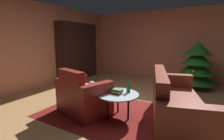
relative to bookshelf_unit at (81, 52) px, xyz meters
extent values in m
plane|color=#AD804E|center=(2.64, -1.74, -1.00)|extent=(7.86, 7.86, 0.00)
cube|color=tan|center=(2.64, 1.57, 0.28)|extent=(5.85, 0.06, 2.54)
cube|color=tan|center=(-0.25, -1.74, 0.28)|extent=(0.06, 6.67, 2.54)
cube|color=maroon|center=(2.71, -2.14, -0.99)|extent=(2.95, 1.89, 0.01)
cube|color=black|center=(0.15, -0.13, 0.03)|extent=(0.03, 1.81, 2.05)
cube|color=black|center=(-0.02, 0.77, 0.03)|extent=(0.36, 0.03, 2.05)
cube|color=black|center=(-0.02, -1.02, 0.03)|extent=(0.36, 0.03, 2.05)
cube|color=black|center=(-0.02, -0.13, -0.98)|extent=(0.34, 1.76, 0.03)
cube|color=black|center=(-0.02, -0.13, -0.65)|extent=(0.34, 1.76, 0.03)
cube|color=black|center=(-0.02, -0.13, -0.31)|extent=(0.34, 1.76, 0.02)
cube|color=black|center=(-0.02, -0.13, 0.03)|extent=(0.34, 1.76, 0.02)
cube|color=black|center=(-0.02, -0.13, 0.36)|extent=(0.34, 1.76, 0.02)
cube|color=black|center=(-0.02, -0.13, 0.70)|extent=(0.34, 1.76, 0.02)
cube|color=black|center=(-0.02, -0.13, 1.04)|extent=(0.34, 1.76, 0.03)
cube|color=black|center=(-0.16, -0.13, -0.36)|extent=(0.05, 0.86, 0.54)
cube|color=black|center=(-0.13, -0.13, -0.36)|extent=(0.03, 0.89, 0.57)
cube|color=#2F7937|center=(-0.10, 0.72, -0.83)|extent=(0.18, 0.03, 0.29)
cube|color=#ADAD86|center=(-0.06, 0.68, -0.85)|extent=(0.25, 0.04, 0.24)
cube|color=teal|center=(-0.08, 0.63, -0.84)|extent=(0.22, 0.04, 0.26)
cube|color=#14439B|center=(-0.10, 0.58, -0.85)|extent=(0.18, 0.04, 0.24)
cube|color=#974393|center=(-0.09, 0.54, -0.87)|extent=(0.21, 0.04, 0.20)
cube|color=#B42815|center=(-0.07, 0.49, -0.83)|extent=(0.25, 0.05, 0.28)
cube|color=#3E754A|center=(-0.10, 0.43, -0.87)|extent=(0.18, 0.05, 0.20)
cube|color=red|center=(-0.09, 0.38, -0.85)|extent=(0.21, 0.04, 0.25)
cube|color=#B1292C|center=(-0.08, 0.70, 0.18)|extent=(0.23, 0.03, 0.28)
cube|color=gold|center=(-0.08, 0.66, 0.17)|extent=(0.23, 0.04, 0.26)
cube|color=orange|center=(-0.08, 0.61, 0.14)|extent=(0.22, 0.03, 0.21)
cube|color=gold|center=(-0.07, 0.57, 0.17)|extent=(0.25, 0.05, 0.26)
cube|color=orange|center=(-0.11, 0.52, 0.16)|extent=(0.16, 0.04, 0.23)
cube|color=#0F8184|center=(-0.07, 0.47, 0.16)|extent=(0.24, 0.04, 0.24)
cube|color=gold|center=(-0.11, 0.43, 0.13)|extent=(0.16, 0.04, 0.19)
cube|color=#3D3D29|center=(-0.10, 0.38, 0.16)|extent=(0.19, 0.05, 0.24)
cube|color=orange|center=(-0.10, 0.71, 0.49)|extent=(0.18, 0.04, 0.24)
cube|color=#204C8D|center=(-0.06, 0.67, 0.52)|extent=(0.26, 0.03, 0.29)
cube|color=#8E3E94|center=(-0.07, 0.63, 0.47)|extent=(0.25, 0.04, 0.19)
cube|color=gold|center=(-0.10, 0.58, 0.51)|extent=(0.19, 0.04, 0.26)
cube|color=#3E2C1C|center=(-0.06, 0.54, 0.46)|extent=(0.27, 0.03, 0.17)
cube|color=orange|center=(-0.10, 0.50, 0.52)|extent=(0.18, 0.03, 0.28)
cube|color=orange|center=(-0.06, 0.46, 0.52)|extent=(0.26, 0.05, 0.29)
cube|color=#318B38|center=(-0.07, 0.40, 0.50)|extent=(0.24, 0.03, 0.25)
cube|color=red|center=(-0.06, 0.36, 0.52)|extent=(0.27, 0.04, 0.28)
cube|color=#B9A090|center=(-0.10, 0.69, 0.85)|extent=(0.19, 0.03, 0.28)
cube|color=#A8AAA2|center=(-0.09, 0.64, 0.86)|extent=(0.20, 0.05, 0.28)
cube|color=gold|center=(-0.10, 0.59, 0.85)|extent=(0.18, 0.04, 0.27)
cube|color=#278034|center=(-0.09, 0.54, 0.81)|extent=(0.21, 0.03, 0.20)
cube|color=#36873D|center=(-0.09, 0.49, 0.83)|extent=(0.21, 0.04, 0.23)
cube|color=maroon|center=(2.06, -2.38, -0.79)|extent=(0.86, 0.86, 0.41)
cube|color=maroon|center=(1.99, -2.64, -0.34)|extent=(0.71, 0.34, 0.49)
cube|color=maroon|center=(2.47, -2.50, -0.66)|extent=(0.35, 0.71, 0.68)
cube|color=maroon|center=(1.65, -2.26, -0.66)|extent=(0.35, 0.71, 0.68)
ellipsoid|color=#CDA994|center=(2.08, -2.31, -0.50)|extent=(0.32, 0.25, 0.18)
sphere|color=#CDA994|center=(2.13, -2.19, -0.44)|extent=(0.13, 0.13, 0.13)
cube|color=maroon|center=(3.78, -1.97, -0.78)|extent=(1.21, 1.78, 0.44)
cube|color=maroon|center=(3.48, -2.05, -0.31)|extent=(0.62, 1.61, 0.49)
cube|color=maroon|center=(4.03, -2.84, -0.64)|extent=(0.82, 0.41, 0.71)
cube|color=maroon|center=(3.53, -1.09, -0.64)|extent=(0.82, 0.41, 0.71)
cylinder|color=black|center=(2.97, -2.23, -0.77)|extent=(0.04, 0.04, 0.44)
cylinder|color=black|center=(2.66, -2.04, -0.77)|extent=(0.04, 0.04, 0.44)
cylinder|color=black|center=(2.65, -2.42, -0.77)|extent=(0.04, 0.04, 0.44)
cylinder|color=silver|center=(2.76, -2.24, -0.54)|extent=(0.79, 0.79, 0.02)
cube|color=red|center=(2.74, -2.24, -0.52)|extent=(0.21, 0.13, 0.03)
cube|color=#D9CB54|center=(2.74, -2.24, -0.49)|extent=(0.21, 0.17, 0.02)
cube|color=#477358|center=(2.74, -2.23, -0.47)|extent=(0.20, 0.13, 0.02)
cube|color=#4A774D|center=(2.75, -2.23, -0.45)|extent=(0.18, 0.13, 0.02)
cylinder|color=#18602F|center=(2.90, -2.07, -0.45)|extent=(0.07, 0.07, 0.17)
cylinder|color=#18602F|center=(2.90, -2.07, -0.34)|extent=(0.03, 0.03, 0.06)
cylinder|color=brown|center=(3.90, 0.66, -0.91)|extent=(0.08, 0.08, 0.17)
cone|color=#1D601D|center=(3.90, 0.66, -0.64)|extent=(1.09, 1.09, 0.38)
cone|color=#1D601D|center=(3.90, 0.66, -0.36)|extent=(0.99, 0.99, 0.38)
cone|color=#1D601D|center=(3.90, 0.66, -0.07)|extent=(0.88, 0.88, 0.38)
cone|color=#1D601D|center=(3.90, 0.66, 0.21)|extent=(0.78, 0.78, 0.38)
sphere|color=yellow|center=(3.85, 0.26, -0.42)|extent=(0.07, 0.07, 0.07)
sphere|color=red|center=(3.81, 0.96, 0.15)|extent=(0.06, 0.06, 0.06)
sphere|color=yellow|center=(3.67, 0.87, 0.20)|extent=(0.06, 0.06, 0.06)
sphere|color=red|center=(3.68, 0.99, -0.30)|extent=(0.06, 0.06, 0.06)
camera|label=1|loc=(4.13, -4.86, 0.46)|focal=26.63mm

